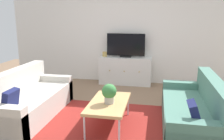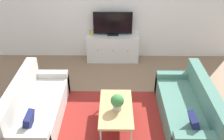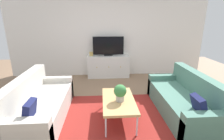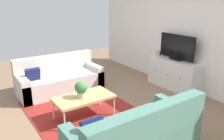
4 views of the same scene
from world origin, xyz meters
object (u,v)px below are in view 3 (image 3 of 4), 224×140
Objects in this scene: mantel_clock at (91,54)px; couch_right_side at (186,101)px; couch_left_side at (38,106)px; coffee_table at (119,101)px; tv_console at (108,66)px; potted_plant at (120,92)px; flat_screen_tv at (108,46)px.

couch_right_side is at bearing -50.10° from mantel_clock.
mantel_clock is at bearing 69.53° from couch_left_side.
coffee_table is 2.50m from tv_console.
flat_screen_tv is (-0.10, 2.57, 0.42)m from potted_plant.
couch_right_side is (2.87, 0.00, 0.00)m from couch_left_side.
coffee_table is at bearing -75.92° from mantel_clock.
couch_right_side reaches higher than potted_plant.
couch_left_side is 2.78m from tv_console.
coffee_table is 3.42× the size of potted_plant.
potted_plant is (-1.34, -0.18, 0.32)m from couch_right_side.
couch_left_side is 1.52m from coffee_table.
couch_left_side is at bearing -121.18° from tv_console.
tv_console is at bearing 91.75° from coffee_table.
coffee_table is 2.60m from flat_screen_tv.
couch_right_side is 6.17× the size of potted_plant.
potted_plant is 2.39× the size of mantel_clock.
couch_right_side is 1.96× the size of flat_screen_tv.
couch_left_side reaches higher than coffee_table.
couch_left_side is 2.58m from mantel_clock.
tv_console is (1.44, 2.37, 0.08)m from couch_left_side.
couch_right_side is 14.78× the size of mantel_clock.
tv_console is (-0.08, 2.50, -0.04)m from coffee_table.
mantel_clock is at bearing 129.90° from couch_right_side.
tv_console is at bearing 58.82° from couch_left_side.
coffee_table is at bearing -174.75° from couch_right_side.
tv_console is 1.37× the size of flat_screen_tv.
coffee_table is at bearing -4.72° from couch_left_side.
mantel_clock reaches higher than tv_console.
couch_right_side is 1.39m from potted_plant.
tv_console is (-1.44, 2.37, 0.08)m from couch_right_side.
flat_screen_tv is at bearing 92.16° from potted_plant.
potted_plant is at bearing -6.66° from couch_left_side.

